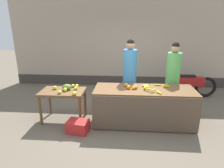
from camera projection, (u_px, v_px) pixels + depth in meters
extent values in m
plane|color=#665B4C|center=(121.00, 121.00, 4.52)|extent=(24.00, 24.00, 0.00)
cube|color=tan|center=(124.00, 41.00, 6.77)|extent=(8.10, 0.20, 3.26)
cube|color=#3F3833|center=(123.00, 81.00, 7.10)|extent=(8.10, 0.04, 0.36)
cube|color=brown|center=(143.00, 106.00, 4.36)|extent=(2.24, 0.82, 0.83)
cube|color=brown|center=(145.00, 114.00, 3.95)|extent=(2.24, 0.03, 0.77)
cube|color=brown|center=(63.00, 92.00, 4.40)|extent=(1.01, 0.64, 0.06)
cylinder|color=brown|center=(40.00, 111.00, 4.29)|extent=(0.06, 0.06, 0.68)
cylinder|color=brown|center=(80.00, 112.00, 4.22)|extent=(0.06, 0.06, 0.68)
cylinder|color=brown|center=(50.00, 102.00, 4.80)|extent=(0.06, 0.06, 0.68)
cylinder|color=brown|center=(85.00, 103.00, 4.74)|extent=(0.06, 0.06, 0.68)
cylinder|color=yellow|center=(166.00, 86.00, 4.34)|extent=(0.14, 0.09, 0.04)
cylinder|color=gold|center=(145.00, 86.00, 4.39)|extent=(0.14, 0.08, 0.04)
cylinder|color=gold|center=(145.00, 86.00, 4.36)|extent=(0.07, 0.15, 0.04)
cylinder|color=yellow|center=(145.00, 85.00, 4.42)|extent=(0.12, 0.10, 0.04)
cylinder|color=yellow|center=(159.00, 93.00, 3.95)|extent=(0.08, 0.15, 0.04)
cylinder|color=gold|center=(158.00, 85.00, 4.45)|extent=(0.15, 0.05, 0.04)
cylinder|color=gold|center=(148.00, 87.00, 4.32)|extent=(0.04, 0.15, 0.04)
cylinder|color=gold|center=(146.00, 86.00, 4.34)|extent=(0.08, 0.16, 0.04)
cylinder|color=gold|center=(158.00, 91.00, 4.02)|extent=(0.06, 0.15, 0.04)
cylinder|color=yellow|center=(153.00, 90.00, 4.01)|extent=(0.12, 0.12, 0.04)
cylinder|color=gold|center=(165.00, 85.00, 4.35)|extent=(0.14, 0.13, 0.04)
cylinder|color=gold|center=(145.00, 87.00, 4.18)|extent=(0.05, 0.13, 0.04)
cylinder|color=gold|center=(148.00, 89.00, 4.08)|extent=(0.14, 0.10, 0.04)
sphere|color=orange|center=(133.00, 88.00, 4.18)|extent=(0.07, 0.07, 0.07)
sphere|color=orange|center=(126.00, 85.00, 4.38)|extent=(0.08, 0.08, 0.08)
sphere|color=orange|center=(129.00, 87.00, 4.21)|extent=(0.09, 0.09, 0.09)
sphere|color=orange|center=(136.00, 87.00, 4.22)|extent=(0.08, 0.08, 0.08)
sphere|color=orange|center=(128.00, 87.00, 4.25)|extent=(0.08, 0.08, 0.08)
ellipsoid|color=yellow|center=(60.00, 92.00, 4.19)|extent=(0.13, 0.12, 0.07)
ellipsoid|color=yellow|center=(74.00, 93.00, 4.11)|extent=(0.13, 0.12, 0.08)
ellipsoid|color=yellow|center=(65.00, 90.00, 4.33)|extent=(0.12, 0.13, 0.09)
ellipsoid|color=#D6D048|center=(55.00, 88.00, 4.46)|extent=(0.12, 0.09, 0.08)
ellipsoid|color=yellow|center=(73.00, 86.00, 4.63)|extent=(0.11, 0.12, 0.08)
ellipsoid|color=yellow|center=(77.00, 86.00, 4.62)|extent=(0.10, 0.11, 0.08)
ellipsoid|color=yellow|center=(76.00, 88.00, 4.44)|extent=(0.10, 0.13, 0.08)
ellipsoid|color=olive|center=(67.00, 87.00, 4.42)|extent=(0.24, 0.18, 0.14)
cylinder|color=#33333D|center=(129.00, 97.00, 5.03)|extent=(0.29, 0.29, 0.73)
cylinder|color=#3F8CCC|center=(130.00, 67.00, 4.78)|extent=(0.34, 0.34, 0.89)
sphere|color=tan|center=(131.00, 46.00, 4.62)|extent=(0.21, 0.21, 0.21)
sphere|color=black|center=(131.00, 43.00, 4.60)|extent=(0.18, 0.18, 0.18)
cylinder|color=#33333D|center=(170.00, 99.00, 4.93)|extent=(0.29, 0.29, 0.70)
cylinder|color=#59B259|center=(173.00, 70.00, 4.70)|extent=(0.34, 0.34, 0.86)
sphere|color=tan|center=(175.00, 49.00, 4.54)|extent=(0.21, 0.21, 0.21)
sphere|color=black|center=(176.00, 46.00, 4.52)|extent=(0.18, 0.18, 0.18)
torus|color=black|center=(206.00, 87.00, 5.95)|extent=(0.65, 0.09, 0.65)
torus|color=black|center=(175.00, 86.00, 6.01)|extent=(0.65, 0.09, 0.65)
cube|color=#A51919|center=(191.00, 81.00, 5.92)|extent=(0.80, 0.18, 0.28)
cube|color=black|center=(188.00, 76.00, 5.88)|extent=(0.44, 0.16, 0.08)
cylinder|color=gray|center=(206.00, 76.00, 5.84)|extent=(0.04, 0.04, 0.40)
cube|color=red|center=(78.00, 126.00, 4.05)|extent=(0.49, 0.39, 0.26)
ellipsoid|color=tan|center=(100.00, 99.00, 5.25)|extent=(0.47, 0.47, 0.48)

